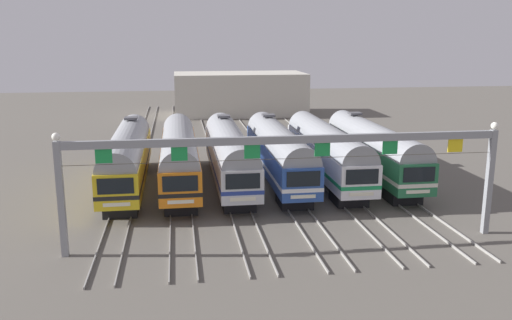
# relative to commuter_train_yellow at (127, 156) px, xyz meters

# --- Properties ---
(ground_plane) EXTENTS (160.00, 160.00, 0.00)m
(ground_plane) POSITION_rel_commuter_train_yellow_xyz_m (10.14, 0.00, -2.69)
(ground_plane) COLOR #5B564F
(track_bed) EXTENTS (21.79, 70.00, 0.15)m
(track_bed) POSITION_rel_commuter_train_yellow_xyz_m (10.14, 17.00, -2.61)
(track_bed) COLOR gray
(track_bed) RESTS_ON ground
(commuter_train_yellow) EXTENTS (2.88, 18.06, 5.05)m
(commuter_train_yellow) POSITION_rel_commuter_train_yellow_xyz_m (0.00, 0.00, 0.00)
(commuter_train_yellow) COLOR gold
(commuter_train_yellow) RESTS_ON ground
(commuter_train_orange) EXTENTS (2.88, 18.06, 4.77)m
(commuter_train_orange) POSITION_rel_commuter_train_yellow_xyz_m (4.06, -0.00, -0.00)
(commuter_train_orange) COLOR orange
(commuter_train_orange) RESTS_ON ground
(commuter_train_silver) EXTENTS (2.88, 18.06, 5.05)m
(commuter_train_silver) POSITION_rel_commuter_train_yellow_xyz_m (8.11, 0.00, 0.00)
(commuter_train_silver) COLOR silver
(commuter_train_silver) RESTS_ON ground
(commuter_train_blue) EXTENTS (2.88, 18.06, 5.05)m
(commuter_train_blue) POSITION_rel_commuter_train_yellow_xyz_m (12.17, 0.00, 0.00)
(commuter_train_blue) COLOR #284C9E
(commuter_train_blue) RESTS_ON ground
(commuter_train_white) EXTENTS (2.88, 18.06, 4.77)m
(commuter_train_white) POSITION_rel_commuter_train_yellow_xyz_m (16.23, -0.00, -0.00)
(commuter_train_white) COLOR white
(commuter_train_white) RESTS_ON ground
(commuter_train_green) EXTENTS (2.88, 18.06, 5.05)m
(commuter_train_green) POSITION_rel_commuter_train_yellow_xyz_m (20.29, 0.00, 0.00)
(commuter_train_green) COLOR #236B42
(commuter_train_green) RESTS_ON ground
(catenary_gantry) EXTENTS (25.53, 0.44, 6.97)m
(catenary_gantry) POSITION_rel_commuter_train_yellow_xyz_m (10.14, -13.50, 2.66)
(catenary_gantry) COLOR gray
(catenary_gantry) RESTS_ON ground
(maintenance_building) EXTENTS (19.90, 10.00, 6.38)m
(maintenance_building) POSITION_rel_commuter_train_yellow_xyz_m (13.70, 40.89, 0.50)
(maintenance_building) COLOR beige
(maintenance_building) RESTS_ON ground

